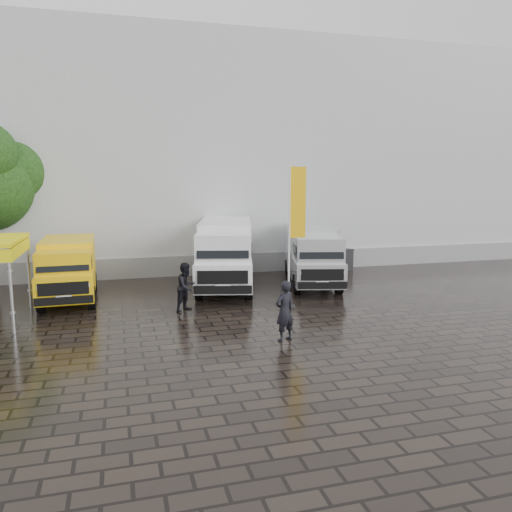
{
  "coord_description": "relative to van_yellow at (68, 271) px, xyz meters",
  "views": [
    {
      "loc": [
        -6.15,
        -16.44,
        4.78
      ],
      "look_at": [
        -0.95,
        2.2,
        1.76
      ],
      "focal_mm": 35.0,
      "sensor_mm": 36.0,
      "label": 1
    }
  ],
  "objects": [
    {
      "name": "hall_plinth",
      "position": [
        10.09,
        3.8,
        -0.69
      ],
      "size": [
        44.0,
        0.15,
        1.0
      ],
      "primitive_type": "cube",
      "color": "gray",
      "rests_on": "ground"
    },
    {
      "name": "van_silver",
      "position": [
        10.38,
        0.21,
        0.12
      ],
      "size": [
        3.39,
        6.32,
        2.6
      ],
      "primitive_type": null,
      "rotation": [
        0.0,
        0.0,
        -0.24
      ],
      "color": "silver",
      "rests_on": "ground"
    },
    {
      "name": "exhibition_hall",
      "position": [
        10.09,
        11.85,
        4.81
      ],
      "size": [
        44.0,
        16.0,
        12.0
      ],
      "primitive_type": "cube",
      "color": "silver",
      "rests_on": "ground"
    },
    {
      "name": "person_front",
      "position": [
        6.6,
        -7.07,
        -0.28
      ],
      "size": [
        0.78,
        0.66,
        1.82
      ],
      "primitive_type": "imported",
      "rotation": [
        0.0,
        0.0,
        3.55
      ],
      "color": "black",
      "rests_on": "ground"
    },
    {
      "name": "ground",
      "position": [
        8.09,
        -4.15,
        -1.19
      ],
      "size": [
        120.0,
        120.0,
        0.0
      ],
      "primitive_type": "plane",
      "color": "black",
      "rests_on": "ground"
    },
    {
      "name": "wheelie_bin",
      "position": [
        13.48,
        3.18,
        -0.63
      ],
      "size": [
        0.71,
        0.71,
        1.1
      ],
      "primitive_type": "cube",
      "rotation": [
        0.0,
        0.0,
        0.08
      ],
      "color": "black",
      "rests_on": "ground"
    },
    {
      "name": "person_tent",
      "position": [
        4.26,
        -2.85,
        -0.3
      ],
      "size": [
        1.09,
        1.07,
        1.77
      ],
      "primitive_type": "imported",
      "rotation": [
        0.0,
        0.0,
        0.72
      ],
      "color": "black",
      "rests_on": "ground"
    },
    {
      "name": "flagpole",
      "position": [
        8.22,
        -3.33,
        1.87
      ],
      "size": [
        0.88,
        0.5,
        5.42
      ],
      "color": "black",
      "rests_on": "ground"
    },
    {
      "name": "van_white",
      "position": [
        6.45,
        0.55,
        0.26
      ],
      "size": [
        3.77,
        7.03,
        2.9
      ],
      "primitive_type": null,
      "rotation": [
        0.0,
        0.0,
        -0.24
      ],
      "color": "white",
      "rests_on": "ground"
    },
    {
      "name": "van_yellow",
      "position": [
        0.0,
        0.0,
        0.0
      ],
      "size": [
        2.08,
        5.18,
        2.37
      ],
      "primitive_type": null,
      "rotation": [
        0.0,
        0.0,
        0.02
      ],
      "color": "yellow",
      "rests_on": "ground"
    }
  ]
}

